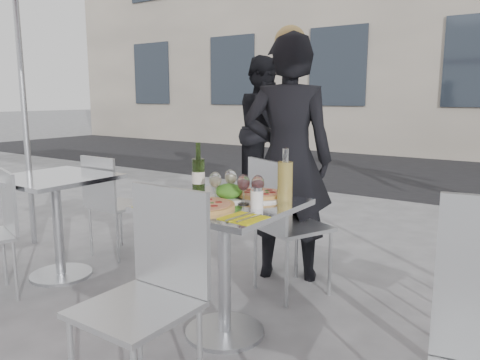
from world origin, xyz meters
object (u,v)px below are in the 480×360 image
Objects in this scene: pedestrian_a at (265,129)px; salad_plate at (229,193)px; chair_near at (152,281)px; woman_diner at (288,160)px; napkin_left at (157,205)px; wineglass_white_b at (231,178)px; sugar_shaker at (257,198)px; wineglass_red_a at (244,184)px; side_table_left at (56,205)px; pizza_near at (200,205)px; wineglass_red_b at (258,184)px; napkin_right at (244,218)px; main_table at (224,241)px; wineglass_white_a at (215,181)px; wine_bottle at (198,173)px; side_chair_lfar at (109,198)px; chair_far at (281,216)px; carafe at (285,181)px; pizza_far at (260,195)px.

pedestrian_a reaches higher than salad_plate.
chair_near is 1.64m from woman_diner.
chair_near is 0.56m from napkin_left.
woman_diner is 10.99× the size of wineglass_white_b.
wineglass_red_a is at bearing 162.21° from sugar_shaker.
sugar_shaker is (1.71, -0.00, 0.26)m from side_table_left.
wineglass_red_b reaches higher than pizza_near.
napkin_right is at bearing -46.93° from wineglass_white_b.
wineglass_white_a reaches higher than main_table.
napkin_right is (0.55, -0.34, -0.11)m from wine_bottle.
pizza_near is 2.29× the size of wineglass_white_b.
wineglass_white_a reaches higher than salad_plate.
sugar_shaker is 0.52m from napkin_left.
pizza_near is at bearing -127.36° from wineglass_red_a.
pedestrian_a is at bearing 124.85° from napkin_right.
wineglass_white_b is 0.79× the size of napkin_right.
napkin_left is (-0.35, -0.28, -0.11)m from wineglass_red_a.
salad_plate is at bearing 172.59° from wineglass_red_b.
pedestrian_a is 3.44m from wineglass_white_a.
salad_plate reaches higher than napkin_left.
wineglass_red_b reaches higher than napkin_right.
pizza_near is at bearing -87.41° from wineglass_white_b.
side_chair_lfar is at bearing 163.79° from wineglass_red_a.
carafe is (0.28, -0.46, 0.33)m from chair_far.
wine_bottle is 0.46m from wineglass_red_b.
woman_diner is 0.88m from carafe.
pizza_far is (-0.02, 0.86, 0.21)m from chair_near.
side_chair_lfar reaches higher than salad_plate.
salad_plate is 0.75× the size of wine_bottle.
sugar_shaker is at bearing -15.17° from wine_bottle.
wineglass_white_a is at bearing 70.09° from woman_diner.
wineglass_white_a is (0.07, -0.94, -0.01)m from woman_diner.
wineglass_white_b is at bearing 115.10° from salad_plate.
wineglass_white_a is (-0.04, -0.07, 0.07)m from salad_plate.
chair_far is 0.63m from carafe.
napkin_left is (1.26, -0.25, 0.21)m from side_table_left.
chair_near is 0.54× the size of woman_diner.
wine_bottle is at bearing 85.57° from chair_far.
pizza_near is 1.80× the size of napkin_right.
chair_near is 4.23× the size of salad_plate.
woman_diner reaches higher than wineglass_white_a.
napkin_right is (0.18, -0.42, -0.01)m from pizza_far.
main_table is 4.76× the size of wineglass_red_b.
chair_far is 1.28m from chair_near.
sugar_shaker reaches higher than napkin_left.
wineglass_white_a is at bearing 151.27° from napkin_right.
pedestrian_a is (-1.62, 2.45, 0.36)m from chair_far.
wineglass_white_b is (-0.04, -0.50, 0.32)m from chair_far.
wineglass_red_a is at bearing 129.32° from napkin_right.
napkin_right is at bearing -37.85° from main_table.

